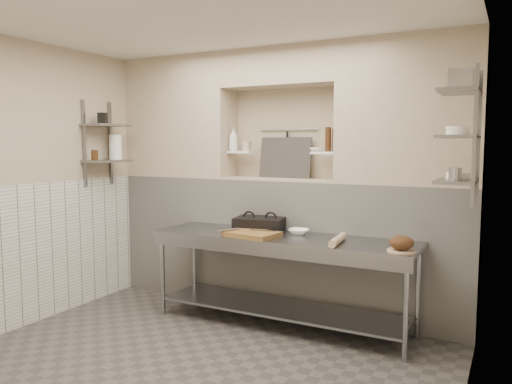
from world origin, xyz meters
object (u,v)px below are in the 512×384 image
Objects in this scene: bottle_soap at (233,139)px; bowl_alcove at (317,149)px; panini_press at (260,224)px; mixing_bowl at (299,232)px; jug_left at (116,147)px; prep_table at (282,262)px; rolling_pin at (338,240)px; cutting_board at (252,234)px; bread_loaf at (402,243)px.

bowl_alcove is at bearing 0.31° from bottle_soap.
panini_press is 2.71× the size of mixing_bowl.
panini_press is 1.94m from jug_left.
bottle_soap is (-0.85, 0.54, 1.20)m from prep_table.
rolling_pin is 3.24× the size of bowl_alcove.
cutting_board is 1.13m from bowl_alcove.
bottle_soap is at bearing 147.72° from prep_table.
cutting_board is at bearing 178.69° from bread_loaf.
prep_table is 0.51m from panini_press.
prep_table is 18.67× the size of bowl_alcove.
prep_table is at bearing -41.09° from panini_press.
jug_left is at bearing 179.87° from prep_table.
cutting_board is 1.43m from bread_loaf.
jug_left is (-2.25, -0.54, 0.02)m from bowl_alcove.
bottle_soap reaches higher than cutting_board.
bread_loaf is at bearing -19.07° from bottle_soap.
rolling_pin reaches higher than mixing_bowl.
bread_loaf reaches higher than mixing_bowl.
cutting_board is at bearing -4.15° from jug_left.
prep_table is 2.38m from jug_left.
panini_press is 2.74× the size of bread_loaf.
bowl_alcove reaches higher than cutting_board.
prep_table is 12.87× the size of bread_loaf.
panini_press is (-0.34, 0.20, 0.33)m from prep_table.
jug_left is at bearing 177.09° from bread_loaf.
bowl_alcove reaches higher than rolling_pin.
cutting_board is 2.03m from jug_left.
jug_left is at bearing -166.59° from bowl_alcove.
mixing_bowl is 0.72× the size of jug_left.
bottle_soap is at bearing 135.90° from panini_press.
jug_left is at bearing 177.97° from rolling_pin.
rolling_pin is (0.85, 0.04, 0.01)m from cutting_board.
jug_left reaches higher than rolling_pin.
prep_table is 1.57m from bottle_soap.
bread_loaf reaches higher than rolling_pin.
mixing_bowl reaches higher than prep_table.
panini_press is at bearing 178.28° from mixing_bowl.
bread_loaf is (0.58, -0.07, 0.04)m from rolling_pin.
panini_press and bread_loaf have the same top height.
prep_table is 0.67m from rolling_pin.
bottle_soap is at bearing 156.52° from rolling_pin.
bowl_alcove reaches higher than bread_loaf.
prep_table is at bearing -0.13° from jug_left.
bottle_soap is (-0.95, 0.35, 0.92)m from mixing_bowl.
jug_left is at bearing 175.69° from panini_press.
bottle_soap is (-0.59, 0.67, 0.92)m from cutting_board.
bread_loaf is at bearing -7.88° from prep_table.
jug_left is (-2.70, 0.10, 0.82)m from rolling_pin.
panini_press is 1.13× the size of cutting_board.
bowl_alcove reaches higher than prep_table.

